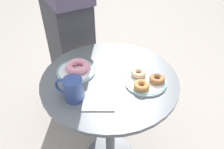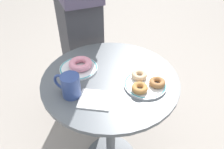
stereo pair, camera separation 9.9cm
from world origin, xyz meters
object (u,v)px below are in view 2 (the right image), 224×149
Objects in this scene: donut_cinnamon at (157,82)px; donut_old_fashioned at (140,88)px; coffee_mug at (70,86)px; person_figure at (77,8)px; paper_napkin at (95,99)px; cafe_table at (110,109)px; plate_right at (145,85)px; plate_left at (79,68)px; donut_pink_frosted at (80,64)px; donut_glazed at (139,75)px.

donut_cinnamon is 1.00× the size of donut_old_fashioned.
person_figure is at bearing 103.44° from coffee_mug.
paper_napkin is at bearing -156.23° from donut_old_fashioned.
donut_old_fashioned is at bearing -51.64° from person_figure.
cafe_table is at bearing 44.68° from coffee_mug.
cafe_table is 5.37× the size of paper_napkin.
coffee_mug reaches higher than plate_right.
plate_left is 0.33m from donut_old_fashioned.
donut_pink_frosted is 0.87× the size of paper_napkin.
donut_cinnamon is (0.38, -0.07, 0.02)m from plate_left.
coffee_mug reaches higher than donut_cinnamon.
donut_glazed is at bearing -47.19° from person_figure.
person_figure is at bearing 106.34° from plate_left.
donut_pink_frosted is (-0.16, 0.04, 0.25)m from cafe_table.
cafe_table is 0.30m from donut_old_fashioned.
plate_left and plate_right have the same top height.
donut_old_fashioned is at bearing -29.06° from cafe_table.
donut_pink_frosted is 0.19m from coffee_mug.
paper_napkin is at bearing -148.16° from plate_right.
donut_glazed is at bearing 95.03° from donut_old_fashioned.
donut_pink_frosted is at bearing 120.34° from paper_napkin.
person_figure reaches higher than donut_glazed.
donut_pink_frosted is at bearing 164.12° from cafe_table.
donut_glazed is 0.24m from paper_napkin.
plate_left is 0.19m from coffee_mug.
coffee_mug is (-0.28, -0.15, 0.03)m from donut_glazed.
cafe_table is 3.81× the size of plate_left.
donut_old_fashioned reaches higher than plate_left.
person_figure is at bearing 107.68° from donut_pink_frosted.
plate_left is 2.56× the size of donut_cinnamon.
donut_old_fashioned is 0.71m from person_figure.
cafe_table is 0.66m from person_figure.
coffee_mug is 0.64m from person_figure.
donut_cinnamon is at bearing -7.74° from cafe_table.
cafe_table is at bearing -12.64° from plate_left.
paper_napkin is at bearing -67.96° from person_figure.
donut_old_fashioned is 0.59× the size of coffee_mug.
donut_old_fashioned is (-0.07, -0.05, 0.00)m from donut_cinnamon.
donut_cinnamon is 0.55× the size of paper_napkin.
donut_glazed and donut_old_fashioned have the same top height.
donut_pink_frosted is at bearing 168.78° from donut_cinnamon.
donut_old_fashioned is at bearing 23.77° from paper_napkin.
plate_right is at bearing -11.95° from plate_left.
donut_old_fashioned is at bearing 12.61° from coffee_mug.
person_figure reaches higher than donut_old_fashioned.
plate_right is at bearing -47.73° from person_figure.
paper_napkin is (-0.20, -0.13, -0.00)m from plate_right.
cafe_table is 0.28m from paper_napkin.
coffee_mug is at bearing -83.77° from plate_left.
donut_cinnamon is at bearing -9.88° from plate_left.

